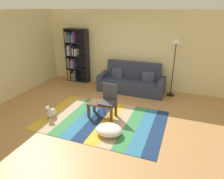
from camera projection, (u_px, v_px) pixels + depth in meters
ground_plane at (107, 117)px, 5.54m from camera, size 14.00×14.00×0.00m
back_wall at (134, 50)px, 7.24m from camera, size 6.80×0.10×2.70m
left_wall at (21, 53)px, 6.80m from camera, size 0.10×5.50×2.70m
rug at (102, 120)px, 5.38m from camera, size 3.19×2.14×0.01m
couch at (132, 82)px, 7.13m from camera, size 2.26×0.80×1.00m
bookshelf at (75, 56)px, 7.92m from camera, size 0.90×0.28×2.03m
coffee_table at (102, 106)px, 5.44m from camera, size 0.73×0.43×0.40m
pouf at (109, 130)px, 4.73m from camera, size 0.62×0.52×0.23m
dog at (51, 112)px, 5.45m from camera, size 0.22×0.35×0.40m
standing_lamp at (176, 48)px, 6.32m from camera, size 0.32×0.32×1.88m
tv_remote at (102, 102)px, 5.44m from camera, size 0.09×0.16×0.02m
folding_chair at (109, 98)px, 5.41m from camera, size 0.40×0.40×0.90m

